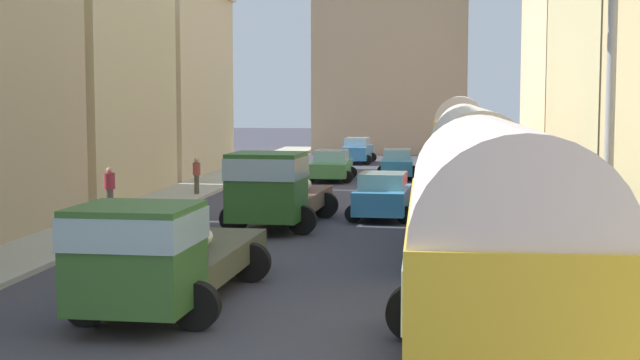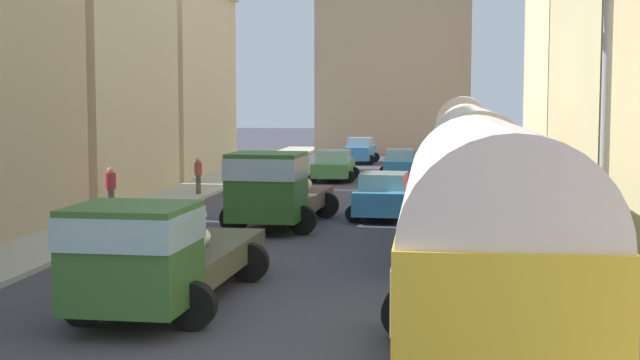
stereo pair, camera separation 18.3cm
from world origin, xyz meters
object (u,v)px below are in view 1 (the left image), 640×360
object	(u,v)px
parked_bus_0	(495,244)
car_2	(383,196)
car_0	(331,165)
pedestrian_1	(110,189)
parked_bus_2	(465,150)
cargo_truck_1	(276,188)
pedestrian_0	(197,174)
parked_bus_3	(460,133)
car_3	(397,164)
streetlamp_near	(597,131)
cargo_truck_0	(163,252)
car_1	(357,150)
parked_bus_1	(473,174)

from	to	relation	value
parked_bus_0	car_2	xyz separation A→B (m)	(-2.77, 18.60, -1.36)
car_0	pedestrian_1	size ratio (longest dim) A/B	2.43
parked_bus_2	cargo_truck_1	xyz separation A→B (m)	(-6.18, -7.69, -0.81)
parked_bus_2	pedestrian_0	world-z (taller)	parked_bus_2
parked_bus_2	parked_bus_3	size ratio (longest dim) A/B	1.06
parked_bus_2	car_3	distance (m)	10.95
car_3	streetlamp_near	xyz separation A→B (m)	(4.80, -31.43, 2.96)
cargo_truck_0	streetlamp_near	distance (m)	8.62
car_2	pedestrian_1	size ratio (longest dim) A/B	2.09
car_1	parked_bus_0	bearing A→B (deg)	-82.33
car_3	streetlamp_near	size ratio (longest dim) A/B	0.60
car_3	pedestrian_0	size ratio (longest dim) A/B	2.21
car_2	pedestrian_0	xyz separation A→B (m)	(-8.17, 5.75, 0.17)
parked_bus_3	car_0	bearing A→B (deg)	-158.80
cargo_truck_1	parked_bus_3	bearing A→B (deg)	72.02
parked_bus_3	cargo_truck_1	xyz separation A→B (m)	(-6.22, -19.17, -0.99)
parked_bus_1	parked_bus_3	world-z (taller)	parked_bus_3
cargo_truck_0	pedestrian_0	size ratio (longest dim) A/B	4.50
parked_bus_0	car_1	world-z (taller)	parked_bus_0
car_0	car_2	bearing A→B (deg)	-76.12
parked_bus_2	cargo_truck_0	distance (m)	20.44
car_0	car_1	size ratio (longest dim) A/B	1.09
cargo_truck_1	car_0	bearing A→B (deg)	90.56
car_1	car_3	xyz separation A→B (m)	(2.97, -10.27, -0.04)
cargo_truck_0	car_1	distance (m)	40.07
car_3	cargo_truck_1	bearing A→B (deg)	-99.61
parked_bus_2	car_2	distance (m)	5.87
parked_bus_1	streetlamp_near	world-z (taller)	streetlamp_near
parked_bus_2	cargo_truck_1	distance (m)	9.90
car_1	parked_bus_3	bearing A→B (deg)	-56.32
parked_bus_0	cargo_truck_1	world-z (taller)	parked_bus_0
parked_bus_2	pedestrian_1	bearing A→B (deg)	-155.07
parked_bus_3	car_2	world-z (taller)	parked_bus_3
pedestrian_0	parked_bus_3	bearing A→B (deg)	43.77
parked_bus_1	car_3	xyz separation A→B (m)	(-3.08, 21.91, -1.41)
car_3	pedestrian_0	world-z (taller)	pedestrian_0
pedestrian_0	cargo_truck_1	bearing A→B (deg)	-60.12
pedestrian_0	pedestrian_1	world-z (taller)	pedestrian_1
parked_bus_2	pedestrian_1	world-z (taller)	parked_bus_2
parked_bus_2	pedestrian_1	size ratio (longest dim) A/B	5.01
car_2	car_3	xyz separation A→B (m)	(-0.21, 15.32, -0.04)
parked_bus_0	cargo_truck_1	size ratio (longest dim) A/B	1.24
parked_bus_0	parked_bus_1	distance (m)	12.00
parked_bus_0	cargo_truck_0	distance (m)	7.57
car_0	car_1	distance (m)	11.67
car_2	car_3	bearing A→B (deg)	90.80
car_2	pedestrian_0	distance (m)	9.99
car_3	streetlamp_near	world-z (taller)	streetlamp_near
parked_bus_0	parked_bus_2	size ratio (longest dim) A/B	0.95
pedestrian_1	streetlamp_near	bearing A→B (deg)	-47.15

